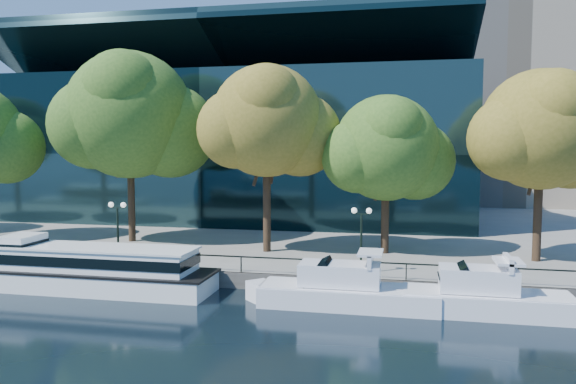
% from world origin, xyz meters
% --- Properties ---
extents(ground, '(160.00, 160.00, 0.00)m').
position_xyz_m(ground, '(0.00, 0.00, 0.00)').
color(ground, black).
rests_on(ground, ground).
extents(promenade, '(90.00, 67.08, 1.00)m').
position_xyz_m(promenade, '(0.00, 36.38, 0.50)').
color(promenade, slate).
rests_on(promenade, ground).
extents(railing, '(88.20, 0.08, 0.99)m').
position_xyz_m(railing, '(0.00, 3.25, 1.94)').
color(railing, black).
rests_on(railing, promenade).
extents(convention_building, '(50.00, 24.57, 21.43)m').
position_xyz_m(convention_building, '(-4.00, 31.79, 8.51)').
color(convention_building, black).
rests_on(convention_building, ground).
extents(tour_boat, '(17.09, 3.81, 3.24)m').
position_xyz_m(tour_boat, '(-4.34, 0.82, 1.38)').
color(tour_boat, white).
rests_on(tour_boat, ground).
extents(cruiser_near, '(10.77, 2.77, 3.12)m').
position_xyz_m(cruiser_near, '(11.50, 0.49, 0.97)').
color(cruiser_near, white).
rests_on(cruiser_near, ground).
extents(cruiser_far, '(9.68, 2.68, 3.16)m').
position_xyz_m(cruiser_far, '(18.67, 0.54, 1.00)').
color(cruiser_far, white).
rests_on(cruiser_far, ground).
extents(tree_2, '(12.79, 10.49, 15.37)m').
position_xyz_m(tree_2, '(-6.78, 12.12, 11.03)').
color(tree_2, black).
rests_on(tree_2, promenade).
extents(tree_3, '(10.23, 8.39, 13.68)m').
position_xyz_m(tree_3, '(5.07, 10.11, 10.41)').
color(tree_3, black).
rests_on(tree_3, promenade).
extents(tree_4, '(9.51, 7.79, 11.43)m').
position_xyz_m(tree_4, '(13.59, 11.28, 8.46)').
color(tree_4, black).
rests_on(tree_4, promenade).
extents(tree_5, '(10.05, 8.24, 12.88)m').
position_xyz_m(tree_5, '(23.77, 10.56, 9.69)').
color(tree_5, black).
rests_on(tree_5, promenade).
extents(lamp_1, '(1.26, 0.36, 4.03)m').
position_xyz_m(lamp_1, '(-3.99, 4.50, 3.98)').
color(lamp_1, black).
rests_on(lamp_1, promenade).
extents(lamp_2, '(1.26, 0.36, 4.03)m').
position_xyz_m(lamp_2, '(12.28, 4.50, 3.98)').
color(lamp_2, black).
rests_on(lamp_2, promenade).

